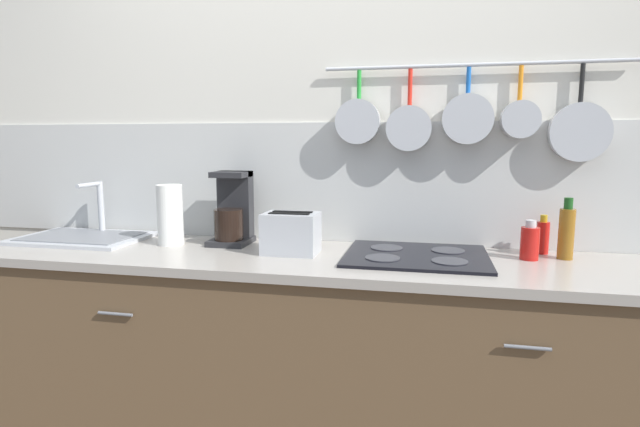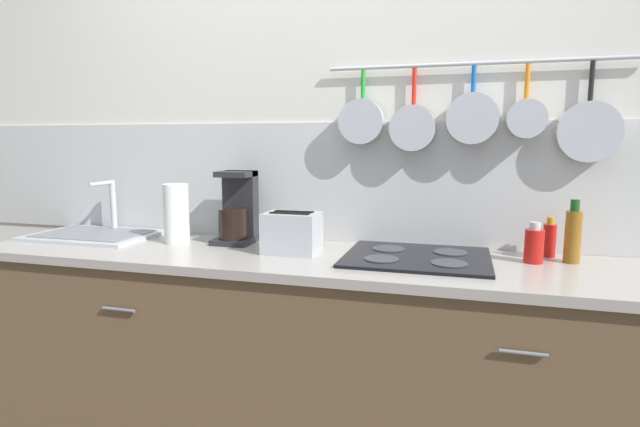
{
  "view_description": "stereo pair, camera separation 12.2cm",
  "coord_description": "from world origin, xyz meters",
  "px_view_note": "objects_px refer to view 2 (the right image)",
  "views": [
    {
      "loc": [
        0.4,
        -1.87,
        1.34
      ],
      "look_at": [
        -0.0,
        0.0,
        1.06
      ],
      "focal_mm": 28.0,
      "sensor_mm": 36.0,
      "label": 1
    },
    {
      "loc": [
        0.52,
        -1.84,
        1.34
      ],
      "look_at": [
        -0.0,
        0.0,
        1.06
      ],
      "focal_mm": 28.0,
      "sensor_mm": 36.0,
      "label": 2
    }
  ],
  "objects_px": {
    "bottle_olive_oil": "(549,239)",
    "bottle_hot_sauce": "(573,235)",
    "toaster": "(292,233)",
    "paper_towel_roll": "(176,214)",
    "bottle_vinegar": "(534,245)",
    "coffee_maker": "(237,213)"
  },
  "relations": [
    {
      "from": "bottle_olive_oil",
      "to": "toaster",
      "type": "bearing_deg",
      "value": -168.07
    },
    {
      "from": "bottle_vinegar",
      "to": "bottle_olive_oil",
      "type": "height_order",
      "value": "bottle_olive_oil"
    },
    {
      "from": "bottle_vinegar",
      "to": "coffee_maker",
      "type": "bearing_deg",
      "value": 177.47
    },
    {
      "from": "toaster",
      "to": "bottle_hot_sauce",
      "type": "distance_m",
      "value": 1.06
    },
    {
      "from": "paper_towel_roll",
      "to": "bottle_olive_oil",
      "type": "bearing_deg",
      "value": 5.71
    },
    {
      "from": "coffee_maker",
      "to": "paper_towel_roll",
      "type": "bearing_deg",
      "value": -160.77
    },
    {
      "from": "paper_towel_roll",
      "to": "bottle_olive_oil",
      "type": "relative_size",
      "value": 1.67
    },
    {
      "from": "paper_towel_roll",
      "to": "bottle_vinegar",
      "type": "relative_size",
      "value": 1.72
    },
    {
      "from": "paper_towel_roll",
      "to": "bottle_vinegar",
      "type": "bearing_deg",
      "value": 1.32
    },
    {
      "from": "paper_towel_roll",
      "to": "bottle_vinegar",
      "type": "xyz_separation_m",
      "value": [
        1.47,
        0.03,
        -0.06
      ]
    },
    {
      "from": "coffee_maker",
      "to": "bottle_hot_sauce",
      "type": "bearing_deg",
      "value": -0.64
    },
    {
      "from": "bottle_hot_sauce",
      "to": "toaster",
      "type": "bearing_deg",
      "value": -173.13
    },
    {
      "from": "bottle_vinegar",
      "to": "paper_towel_roll",
      "type": "bearing_deg",
      "value": -178.68
    },
    {
      "from": "toaster",
      "to": "bottle_vinegar",
      "type": "distance_m",
      "value": 0.92
    },
    {
      "from": "coffee_maker",
      "to": "bottle_olive_oil",
      "type": "bearing_deg",
      "value": 2.95
    },
    {
      "from": "paper_towel_roll",
      "to": "coffee_maker",
      "type": "height_order",
      "value": "coffee_maker"
    },
    {
      "from": "bottle_olive_oil",
      "to": "bottle_vinegar",
      "type": "bearing_deg",
      "value": -120.39
    },
    {
      "from": "coffee_maker",
      "to": "bottle_olive_oil",
      "type": "distance_m",
      "value": 1.29
    },
    {
      "from": "paper_towel_roll",
      "to": "toaster",
      "type": "relative_size",
      "value": 1.12
    },
    {
      "from": "toaster",
      "to": "bottle_hot_sauce",
      "type": "relative_size",
      "value": 0.99
    },
    {
      "from": "bottle_olive_oil",
      "to": "bottle_hot_sauce",
      "type": "xyz_separation_m",
      "value": [
        0.07,
        -0.08,
        0.03
      ]
    },
    {
      "from": "toaster",
      "to": "bottle_vinegar",
      "type": "xyz_separation_m",
      "value": [
        0.91,
        0.09,
        -0.02
      ]
    }
  ]
}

